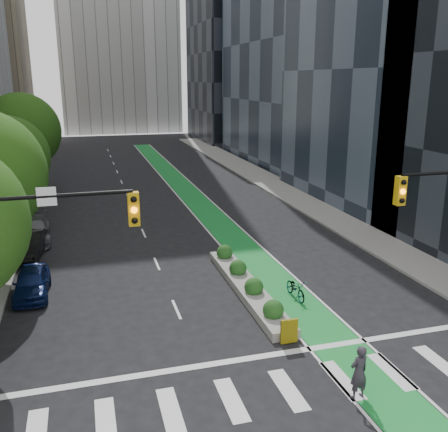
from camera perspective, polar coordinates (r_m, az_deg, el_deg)
ground at (r=18.64m, az=6.10°, el=-17.46°), size 160.00×160.00×0.00m
sidewalk_left at (r=41.10m, az=-23.37°, el=0.03°), size 3.60×90.00×0.15m
sidewalk_right at (r=44.45m, az=8.28°, el=2.24°), size 3.60×90.00×0.15m
bike_lane_paint at (r=46.47m, az=-4.25°, el=2.85°), size 2.20×70.00×0.01m
building_dark_end at (r=86.56m, az=1.74°, el=18.01°), size 14.00×18.00×28.00m
tree_midfar at (r=37.13m, az=-23.49°, el=6.19°), size 5.60×5.60×7.76m
tree_far at (r=46.91m, az=-22.12°, el=8.93°), size 6.60×6.60×9.00m
median_planter at (r=24.68m, az=2.62°, el=-7.79°), size 1.20×10.26×1.10m
bicycle at (r=24.17m, az=8.20°, el=-8.18°), size 0.71×1.85×0.96m
cyclist at (r=17.44m, az=15.15°, el=-16.85°), size 0.76×0.57×1.88m
parked_car_left_near at (r=25.81m, az=-21.12°, el=-7.09°), size 1.62×3.94×1.34m
parked_car_left_mid at (r=31.34m, az=-21.42°, el=-3.08°), size 2.02×4.53×1.44m
parked_car_left_far at (r=34.14m, az=-21.01°, el=-1.52°), size 2.38×5.24×1.49m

